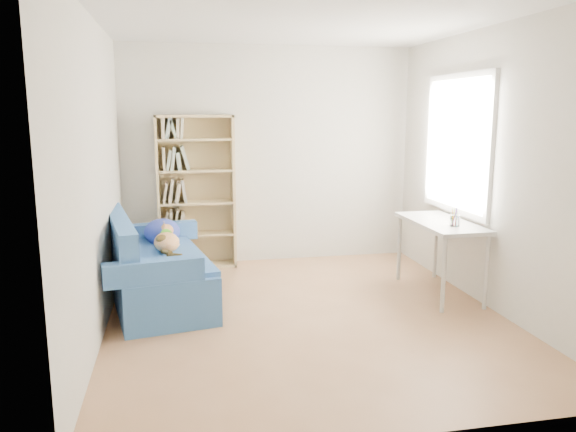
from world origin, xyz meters
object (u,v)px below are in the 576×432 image
at_px(sofa, 154,268).
at_px(desk, 441,229).
at_px(bookshelf, 196,198).
at_px(pen_cup, 455,219).

xyz_separation_m(sofa, desk, (2.82, -0.32, 0.34)).
xyz_separation_m(bookshelf, desk, (2.36, -1.49, -0.15)).
bearing_deg(sofa, desk, -16.74).
bearing_deg(pen_cup, sofa, 168.64).
distance_m(sofa, desk, 2.86).
bearing_deg(desk, bookshelf, 147.68).
bearing_deg(pen_cup, desk, 93.69).
bearing_deg(bookshelf, sofa, -111.64).
height_order(bookshelf, pen_cup, bookshelf).
relative_size(sofa, bookshelf, 1.05).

